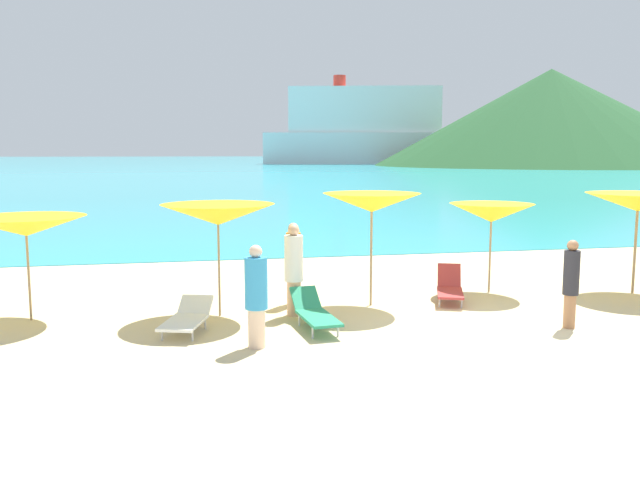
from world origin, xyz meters
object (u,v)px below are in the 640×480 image
umbrella_0 (26,226)px  umbrella_3 (491,213)px  umbrella_1 (218,215)px  lounge_chair_3 (314,312)px  lounge_chair_4 (187,318)px  cruise_ship (364,130)px  beachgoer_1 (571,281)px  umbrella_4 (638,203)px  lounge_chair_0 (450,287)px  beachgoer_0 (293,261)px  beachgoer_4 (294,268)px  umbrella_2 (372,203)px  beachgoer_2 (256,294)px

umbrella_0 → umbrella_3: bearing=3.5°
umbrella_1 → umbrella_0: bearing=173.7°
umbrella_0 → lounge_chair_3: umbrella_0 is taller
umbrella_0 → lounge_chair_4: size_ratio=1.41×
cruise_ship → beachgoer_1: bearing=-89.8°
umbrella_0 → umbrella_1: (3.56, -0.39, 0.19)m
umbrella_1 → umbrella_3: 6.24m
umbrella_4 → lounge_chair_0: bearing=179.5°
beachgoer_1 → cruise_ship: (39.79, 158.90, 7.90)m
umbrella_3 → beachgoer_0: umbrella_3 is taller
lounge_chair_4 → beachgoer_0: 2.94m
umbrella_0 → cruise_ship: cruise_ship is taller
beachgoer_4 → beachgoer_1: bearing=-143.6°
umbrella_0 → umbrella_2: size_ratio=0.98×
umbrella_1 → beachgoer_2: size_ratio=1.34×
umbrella_3 → beachgoer_4: 4.97m
umbrella_3 → lounge_chair_3: (-4.52, -2.26, -1.53)m
umbrella_1 → beachgoer_0: umbrella_1 is taller
umbrella_0 → lounge_chair_0: (8.47, -0.11, -1.50)m
umbrella_2 → beachgoer_1: size_ratio=1.45×
umbrella_1 → umbrella_4: umbrella_4 is taller
lounge_chair_4 → beachgoer_0: size_ratio=0.95×
umbrella_1 → beachgoer_4: size_ratio=1.26×
umbrella_0 → umbrella_4: 12.90m
umbrella_4 → lounge_chair_3: size_ratio=1.39×
umbrella_3 → beachgoer_0: bearing=-176.7°
beachgoer_4 → cruise_ship: size_ratio=0.03×
umbrella_2 → beachgoer_1: (3.05, -2.48, -1.29)m
umbrella_1 → beachgoer_2: 2.57m
umbrella_0 → beachgoer_2: size_ratio=1.35×
lounge_chair_3 → beachgoer_2: size_ratio=1.05×
umbrella_0 → umbrella_4: (12.90, -0.15, 0.26)m
umbrella_3 → cruise_ship: (39.83, 155.72, 6.94)m
beachgoer_2 → beachgoer_1: bearing=-119.5°
beachgoer_0 → lounge_chair_0: bearing=80.6°
umbrella_4 → umbrella_2: bearing=179.7°
umbrella_3 → lounge_chair_4: bearing=-163.1°
beachgoer_4 → cruise_ship: cruise_ship is taller
umbrella_2 → umbrella_3: (3.01, 0.70, -0.33)m
umbrella_1 → lounge_chair_3: size_ratio=1.27×
lounge_chair_0 → beachgoer_4: 3.58m
umbrella_3 → lounge_chair_3: bearing=-153.4°
beachgoer_1 → beachgoer_4: size_ratio=0.90×
lounge_chair_3 → beachgoer_0: size_ratio=1.04×
umbrella_0 → umbrella_1: size_ratio=1.01×
beachgoer_0 → umbrella_1: bearing=-67.5°
umbrella_2 → lounge_chair_0: 2.55m
umbrella_1 → umbrella_4: 9.34m
umbrella_0 → umbrella_2: 6.72m
lounge_chair_0 → beachgoer_0: bearing=-167.0°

